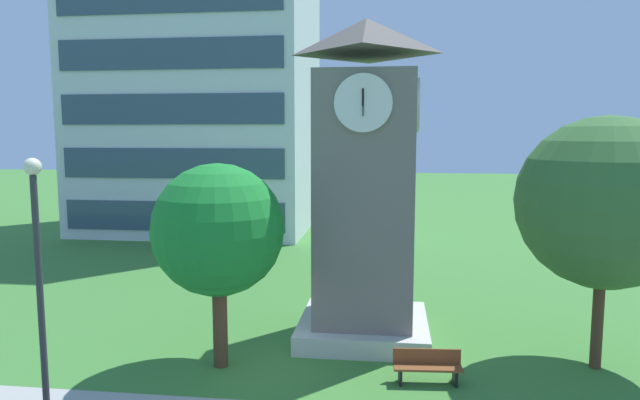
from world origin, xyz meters
The scene contains 7 objects.
ground_plane centered at (0.00, 0.00, 0.00)m, with size 160.00×160.00×0.00m, color #3D7A33.
office_building centered at (-9.08, 23.33, 12.80)m, with size 14.89×11.56×25.60m.
clock_tower centered at (3.13, 3.03, 4.50)m, with size 4.09×4.09×10.09m.
park_bench centered at (4.97, -0.24, 0.46)m, with size 1.83×0.62×0.88m.
street_lamp centered at (-3.40, -4.01, 3.76)m, with size 0.36×0.36×6.09m.
tree_near_tower centered at (9.75, 1.37, 4.70)m, with size 4.75×4.75×7.09m.
tree_streetside centered at (-0.80, 0.15, 3.92)m, with size 3.69×3.69×5.78m.
Camera 1 is at (3.93, -14.79, 6.60)m, focal length 31.68 mm.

